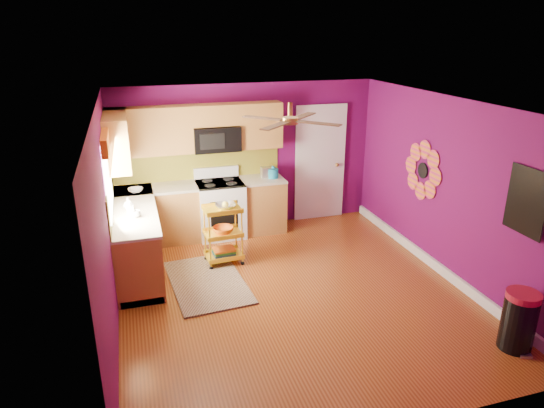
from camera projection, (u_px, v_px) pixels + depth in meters
name	position (u px, v px, depth m)	size (l,w,h in m)	color
ground	(293.00, 292.00, 6.52)	(5.00, 5.00, 0.00)	brown
room_envelope	(297.00, 176.00, 5.97)	(4.54, 5.04, 2.52)	#5E0A4F
lower_cabinets	(175.00, 224.00, 7.65)	(2.81, 2.31, 0.94)	#986229
electric_range	(220.00, 208.00, 8.17)	(0.76, 0.66, 1.13)	white
upper_cabinetry	(174.00, 134.00, 7.53)	(2.80, 2.30, 1.26)	#986229
left_window	(107.00, 160.00, 6.28)	(0.08, 1.35, 1.08)	white
panel_door	(320.00, 164.00, 8.76)	(0.95, 0.11, 2.15)	white
right_wall_art	(464.00, 183.00, 6.32)	(0.04, 2.74, 1.04)	black
ceiling_fan	(290.00, 120.00, 5.92)	(1.01, 1.01, 0.26)	#BF8C3F
shag_rug	(207.00, 282.00, 6.76)	(0.97, 1.58, 0.02)	#311C10
rolling_cart	(224.00, 232.00, 7.17)	(0.56, 0.42, 0.98)	yellow
trash_can	(519.00, 321.00, 5.28)	(0.46, 0.46, 0.69)	black
teal_kettle	(273.00, 173.00, 8.23)	(0.18, 0.18, 0.21)	#14769B
toaster	(267.00, 172.00, 8.26)	(0.22, 0.15, 0.18)	beige
soap_bottle_a	(130.00, 209.00, 6.56)	(0.09, 0.10, 0.21)	#EA3F72
soap_bottle_b	(128.00, 204.00, 6.78)	(0.14, 0.14, 0.18)	white
counter_dish	(136.00, 190.00, 7.54)	(0.23, 0.23, 0.06)	white
counter_cup	(136.00, 214.00, 6.53)	(0.12, 0.12, 0.09)	white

